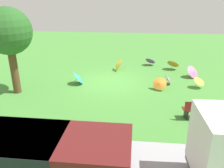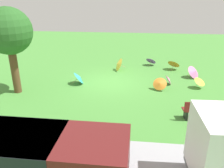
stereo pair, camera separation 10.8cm
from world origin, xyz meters
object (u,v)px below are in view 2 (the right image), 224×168
(parasol_teal_0, at_px, (79,77))
(parasol_purple_0, at_px, (151,60))
(parasol_orange_1, at_px, (174,63))
(parasol_yellow_2, at_px, (200,81))
(parasol_yellow_0, at_px, (118,64))
(parasol_pink_0, at_px, (194,72))
(parasol_orange_0, at_px, (160,84))
(parasol_pink_1, at_px, (169,79))
(shade_tree, at_px, (9,32))
(van_dark, at_px, (43,154))
(park_bench, at_px, (201,110))

(parasol_teal_0, xyz_separation_m, parasol_purple_0, (-4.59, -4.53, -0.02))
(parasol_orange_1, bearing_deg, parasol_purple_0, -30.07)
(parasol_purple_0, bearing_deg, parasol_yellow_2, 120.49)
(parasol_yellow_0, bearing_deg, parasol_pink_0, 168.95)
(parasol_orange_0, distance_m, parasol_pink_1, 1.22)
(parasol_yellow_2, height_order, parasol_purple_0, parasol_purple_0)
(shade_tree, relative_size, parasol_pink_0, 3.92)
(parasol_teal_0, relative_size, parasol_pink_1, 1.39)
(van_dark, height_order, park_bench, van_dark)
(parasol_pink_1, xyz_separation_m, parasol_purple_0, (0.89, -3.98, 0.08))
(park_bench, relative_size, parasol_pink_0, 1.38)
(parasol_yellow_0, distance_m, parasol_pink_0, 5.25)
(parasol_yellow_2, bearing_deg, shade_tree, 9.38)
(van_dark, bearing_deg, parasol_pink_1, -118.55)
(van_dark, height_order, parasol_orange_0, van_dark)
(park_bench, bearing_deg, parasol_purple_0, -77.63)
(van_dark, height_order, shade_tree, shade_tree)
(van_dark, height_order, parasol_teal_0, van_dark)
(parasol_pink_0, bearing_deg, shade_tree, 18.72)
(parasol_teal_0, relative_size, parasol_purple_0, 1.00)
(parasol_pink_0, bearing_deg, parasol_yellow_0, -11.05)
(parasol_orange_0, xyz_separation_m, parasol_teal_0, (4.84, -0.49, 0.01))
(van_dark, height_order, parasol_pink_0, van_dark)
(parasol_yellow_0, height_order, parasol_orange_1, parasol_yellow_0)
(shade_tree, xyz_separation_m, parasol_pink_1, (-8.66, -2.19, -3.04))
(parasol_pink_1, bearing_deg, parasol_orange_1, -103.13)
(parasol_pink_0, relative_size, parasol_yellow_2, 1.29)
(van_dark, height_order, parasol_yellow_2, van_dark)
(parasol_teal_0, bearing_deg, parasol_orange_1, -149.80)
(parasol_orange_1, xyz_separation_m, parasol_purple_0, (1.60, -0.93, -0.08))
(parasol_pink_1, bearing_deg, parasol_pink_0, -142.97)
(van_dark, bearing_deg, parasol_yellow_2, -128.50)
(parasol_orange_1, bearing_deg, park_bench, 91.55)
(parasol_teal_0, bearing_deg, shade_tree, 27.27)
(van_dark, xyz_separation_m, shade_tree, (4.10, -6.20, 2.45))
(parasol_orange_0, bearing_deg, parasol_orange_1, -108.31)
(parasol_teal_0, relative_size, parasol_yellow_2, 1.11)
(shade_tree, bearing_deg, parasol_pink_1, -165.83)
(park_bench, xyz_separation_m, parasol_orange_0, (1.55, -3.17, -0.05))
(park_bench, bearing_deg, parasol_teal_0, -29.85)
(van_dark, distance_m, shade_tree, 7.83)
(parasol_orange_0, distance_m, parasol_teal_0, 4.86)
(van_dark, relative_size, parasol_pink_0, 3.87)
(park_bench, height_order, parasol_pink_0, park_bench)
(van_dark, height_order, parasol_yellow_0, van_dark)
(van_dark, bearing_deg, parasol_pink_0, -123.15)
(shade_tree, xyz_separation_m, parasol_yellow_2, (-10.40, -1.72, -2.92))
(parasol_pink_1, relative_size, parasol_purple_0, 0.72)
(shade_tree, relative_size, parasol_teal_0, 4.54)
(parasol_yellow_0, height_order, parasol_purple_0, parasol_yellow_0)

